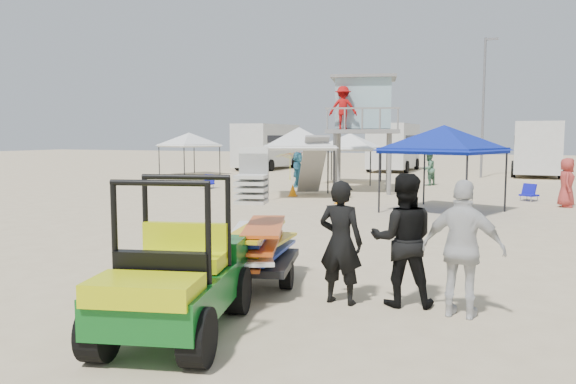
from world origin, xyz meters
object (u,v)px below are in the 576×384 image
at_px(surf_trailer, 255,238).
at_px(man_left, 341,242).
at_px(lifeguard_tower, 362,108).
at_px(canopy_blue, 444,130).
at_px(utility_cart, 172,264).

distance_m(surf_trailer, man_left, 1.55).
bearing_deg(man_left, lifeguard_tower, -71.66).
xyz_separation_m(surf_trailer, canopy_blue, (1.74, 10.32, 1.81)).
height_order(surf_trailer, canopy_blue, canopy_blue).
bearing_deg(man_left, canopy_blue, -86.33).
bearing_deg(lifeguard_tower, surf_trailer, -81.55).
relative_size(utility_cart, surf_trailer, 1.19).
xyz_separation_m(man_left, lifeguard_tower, (-3.87, 16.18, 2.72)).
height_order(man_left, lifeguard_tower, lifeguard_tower).
xyz_separation_m(utility_cart, man_left, (1.52, 2.04, 0.01)).
bearing_deg(utility_cart, canopy_blue, 82.14).
bearing_deg(surf_trailer, utility_cart, -90.20).
bearing_deg(man_left, surf_trailer, -6.34).
distance_m(utility_cart, surf_trailer, 2.34).
bearing_deg(surf_trailer, man_left, -11.21).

